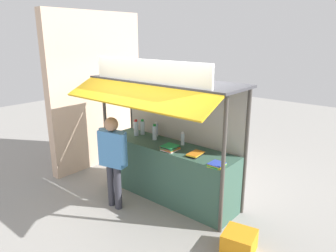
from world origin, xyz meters
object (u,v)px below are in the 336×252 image
Objects in this scene: banana_bunch_inner_right at (137,99)px; banana_bunch_inner_left at (117,96)px; water_bottle_center at (136,128)px; water_bottle_front_left at (183,139)px; vendor_person at (113,155)px; magazine_stack_mid_right at (216,165)px; plastic_crate at (239,242)px; water_bottle_right at (155,132)px; magazine_stack_rear_center at (195,154)px; water_bottle_back_left at (142,127)px; magazine_stack_far_right at (170,148)px; water_bottle_back_right at (156,130)px.

banana_bunch_inner_left is at bearing 179.84° from banana_bunch_inner_right.
water_bottle_front_left is (1.01, 0.14, -0.04)m from water_bottle_center.
banana_bunch_inner_left reaches higher than vendor_person.
magazine_stack_mid_right is 0.61× the size of plastic_crate.
magazine_stack_rear_center is (1.03, -0.17, -0.12)m from water_bottle_right.
water_bottle_right is 0.95m from banana_bunch_inner_left.
water_bottle_center is 1.02m from water_bottle_front_left.
plastic_crate is (1.07, -0.46, -0.87)m from magazine_stack_rear_center.
water_bottle_front_left is 0.56× the size of plastic_crate.
water_bottle_right is 0.88m from banana_bunch_inner_right.
banana_bunch_inner_right reaches higher than magazine_stack_rear_center.
water_bottle_right is at bearing 170.59° from magazine_stack_rear_center.
magazine_stack_rear_center is 1.20× the size of banana_bunch_inner_left.
water_bottle_center reaches higher than water_bottle_front_left.
magazine_stack_rear_center is 0.74× the size of plastic_crate.
vendor_person reaches higher than magazine_stack_mid_right.
banana_bunch_inner_right is at bearing -42.07° from water_bottle_center.
vendor_person is (0.34, -0.43, -0.87)m from banana_bunch_inner_left.
water_bottle_right is at bearing -12.63° from water_bottle_back_left.
water_bottle_back_left reaches higher than water_bottle_right.
water_bottle_front_left is 1.23m from vendor_person.
water_bottle_right is at bearing 98.13° from banana_bunch_inner_right.
water_bottle_front_left reaches higher than magazine_stack_mid_right.
magazine_stack_rear_center is 0.47m from magazine_stack_far_right.
water_bottle_front_left is 0.85× the size of water_bottle_back_right.
magazine_stack_far_right is at bearing 165.82° from plastic_crate.
water_bottle_back_right is 1.02m from banana_bunch_inner_left.
banana_bunch_inner_left is at bearing -174.85° from magazine_stack_mid_right.
water_bottle_center is at bearing 92.37° from banana_bunch_inner_left.
plastic_crate is at bearing -13.00° from water_bottle_center.
banana_bunch_inner_right reaches higher than magazine_stack_mid_right.
water_bottle_right is 2.41m from plastic_crate.
magazine_stack_rear_center is at bearing 12.81° from banana_bunch_inner_left.
magazine_stack_far_right is (0.68, -0.40, -0.09)m from water_bottle_back_right.
vendor_person is at bearing -172.15° from plastic_crate.
vendor_person reaches higher than water_bottle_right.
plastic_crate is (0.58, -0.30, -0.87)m from magazine_stack_mid_right.
water_bottle_back_left is 1.06× the size of magazine_stack_far_right.
banana_bunch_inner_right reaches higher than water_bottle_back_left.
water_bottle_right reaches higher than plastic_crate.
water_bottle_front_left is 0.91× the size of banana_bunch_inner_left.
vendor_person is (-1.61, -0.60, -0.06)m from magazine_stack_mid_right.
water_bottle_back_left is (0.05, 0.13, -0.01)m from water_bottle_center.
magazine_stack_far_right is 1.10× the size of banana_bunch_inner_left.
banana_bunch_inner_right is 2.65m from plastic_crate.
magazine_stack_mid_right is at bearing 6.95° from banana_bunch_inner_right.
banana_bunch_inner_right is at bearing -81.87° from water_bottle_right.
vendor_person is at bearing -110.78° from banana_bunch_inner_right.
magazine_stack_rear_center is (1.47, -0.13, -0.13)m from water_bottle_center.
vendor_person reaches higher than water_bottle_front_left.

